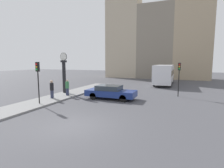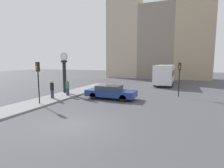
% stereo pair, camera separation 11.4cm
% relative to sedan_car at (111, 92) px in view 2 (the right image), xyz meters
% --- Properties ---
extents(ground_plane, '(120.00, 120.00, 0.00)m').
position_rel_sedan_car_xyz_m(ground_plane, '(0.78, -7.35, -0.67)').
color(ground_plane, '#47474C').
extents(sidewalk_corner, '(2.73, 18.92, 0.12)m').
position_rel_sedan_car_xyz_m(sidewalk_corner, '(-5.03, 0.11, -0.61)').
color(sidewalk_corner, gray).
rests_on(sidewalk_corner, ground_plane).
extents(building_row, '(21.48, 5.00, 19.47)m').
position_rel_sedan_car_xyz_m(building_row, '(0.95, 23.97, 8.23)').
color(building_row, '#B7A88E').
rests_on(building_row, ground_plane).
extents(sedan_car, '(4.74, 1.86, 1.29)m').
position_rel_sedan_car_xyz_m(sedan_car, '(0.00, 0.00, 0.00)').
color(sedan_car, navy).
rests_on(sedan_car, ground_plane).
extents(bus_distant, '(2.53, 8.39, 3.04)m').
position_rel_sedan_car_xyz_m(bus_distant, '(3.76, 12.96, 1.06)').
color(bus_distant, silver).
rests_on(bus_distant, ground_plane).
extents(traffic_light_near, '(0.26, 0.24, 3.38)m').
position_rel_sedan_car_xyz_m(traffic_light_near, '(-4.51, -4.37, 1.89)').
color(traffic_light_near, black).
rests_on(traffic_light_near, sidewalk_corner).
extents(traffic_light_far, '(0.26, 0.24, 3.43)m').
position_rel_sedan_car_xyz_m(traffic_light_far, '(6.00, 3.56, 1.79)').
color(traffic_light_far, black).
rests_on(traffic_light_far, ground_plane).
extents(street_clock, '(0.86, 0.48, 4.39)m').
position_rel_sedan_car_xyz_m(street_clock, '(-5.79, 0.70, 1.54)').
color(street_clock, black).
rests_on(street_clock, sidewalk_corner).
extents(pedestrian_black_jacket, '(0.34, 0.34, 1.69)m').
position_rel_sedan_car_xyz_m(pedestrian_black_jacket, '(-5.02, -2.24, 0.31)').
color(pedestrian_black_jacket, '#2D334C').
rests_on(pedestrian_black_jacket, sidewalk_corner).
extents(pedestrian_green_hoodie, '(0.35, 0.35, 1.60)m').
position_rel_sedan_car_xyz_m(pedestrian_green_hoodie, '(-4.52, -0.55, 0.25)').
color(pedestrian_green_hoodie, '#2D334C').
rests_on(pedestrian_green_hoodie, sidewalk_corner).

